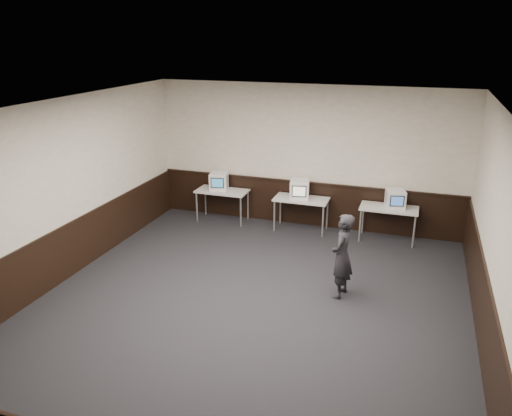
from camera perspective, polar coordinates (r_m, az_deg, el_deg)
The scene contains 17 objects.
floor at distance 8.27m, azimuth -0.92°, elevation -11.38°, with size 8.00×8.00×0.00m, color black.
ceiling at distance 7.18m, azimuth -1.07°, elevation 11.11°, with size 8.00×8.00×0.00m, color white.
back_wall at distance 11.27m, azimuth 5.82°, elevation 5.82°, with size 7.00×7.00×0.00m, color beige.
front_wall at distance 4.46m, azimuth -19.27°, elevation -18.19°, with size 7.00×7.00×0.00m, color beige.
left_wall at distance 9.29m, azimuth -21.81°, elevation 1.52°, with size 8.00×8.00×0.00m, color beige.
right_wall at distance 7.28m, azimuth 26.03°, elevation -3.90°, with size 8.00×8.00×0.00m, color beige.
wainscot_back at distance 11.56m, azimuth 5.61°, elevation 0.49°, with size 6.98×0.04×1.00m, color black.
wainscot_left at distance 9.65m, azimuth -20.91°, elevation -4.72°, with size 0.04×7.98×1.00m, color black.
wainscot_right at distance 7.75m, azimuth 24.66°, elevation -11.39°, with size 0.04×7.98×1.00m, color black.
wainscot_rail at distance 11.38m, azimuth 5.68°, elevation 2.94°, with size 6.98×0.06×0.04m, color black.
desk_left at distance 11.70m, azimuth -3.88°, elevation 1.71°, with size 1.20×0.60×0.75m.
desk_center at distance 11.15m, azimuth 5.20°, elevation 0.76°, with size 1.20×0.60×0.75m.
desk_right at distance 10.90m, azimuth 14.95°, elevation -0.28°, with size 1.20×0.60×0.75m.
emac_left at distance 11.68m, azimuth -4.27°, elevation 3.08°, with size 0.49×0.50×0.40m.
emac_center at distance 11.07m, azimuth 5.00°, elevation 2.15°, with size 0.49×0.51×0.42m.
emac_right at distance 10.84m, azimuth 15.64°, elevation 1.01°, with size 0.47×0.48×0.38m.
person at distance 8.43m, azimuth 9.79°, elevation -5.42°, with size 0.54×0.35×1.47m, color black.
Camera 1 is at (2.37, -6.69, 4.25)m, focal length 35.00 mm.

